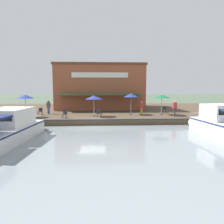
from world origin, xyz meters
The scene contains 19 objects.
ground_plane centered at (0.00, 0.00, 0.00)m, with size 220.00×220.00×0.00m, color #4C5B47.
quay_deck centered at (-11.00, 0.00, 0.30)m, with size 22.00×56.00×0.60m, color #4C3D2D.
quay_edge_fender centered at (-0.10, 0.00, 0.65)m, with size 0.20×50.40×0.10m, color #2D2D33.
waterfront_restaurant centered at (-13.20, 0.74, 3.96)m, with size 11.26×13.24×6.72m.
patio_umbrella_by_entrance centered at (-2.95, 0.05, 2.72)m, with size 1.96×1.96×2.37m.
patio_umbrella_mid_patio_left centered at (-4.50, 4.47, 2.89)m, with size 1.77×1.77×2.55m.
patio_umbrella_mid_patio_right centered at (-4.00, 8.11, 2.79)m, with size 2.08×2.08×2.42m.
patio_umbrella_near_quay_edge centered at (-2.80, -7.40, 2.84)m, with size 1.94×1.94×2.49m.
cafe_chair_mid_patio centered at (-5.38, 8.94, 1.08)m, with size 0.58×0.58×0.85m.
cafe_chair_beside_entrance centered at (-2.41, 0.61, 1.08)m, with size 0.55×0.55×0.85m.
cafe_chair_far_corner_seat centered at (-4.35, -6.32, 1.08)m, with size 0.47×0.47×0.85m.
cafe_chair_back_row_seat centered at (-1.65, -2.99, 1.08)m, with size 0.54×0.54×0.85m.
person_at_quay_edge centered at (-4.27, 5.76, 1.59)m, with size 0.45×0.45×1.59m.
person_mid_patio centered at (-5.11, -5.55, 1.68)m, with size 0.48×0.48×1.71m.
person_near_entrance centered at (-2.37, 9.11, 1.74)m, with size 0.51×0.51×1.80m.
motorboat_outer_channel centered at (5.11, -5.88, 0.86)m, with size 9.67×3.87×2.20m.
motorboat_second_along centered at (4.83, 10.12, 0.91)m, with size 7.96×3.20×2.40m.
tree_behind_restaurant centered at (-18.45, -0.03, 4.75)m, with size 4.48×4.27×6.40m.
tree_upstream_bank centered at (-18.59, -5.71, 5.29)m, with size 4.30×4.09×6.85m.
Camera 1 is at (19.47, 0.83, 3.71)m, focal length 32.00 mm.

